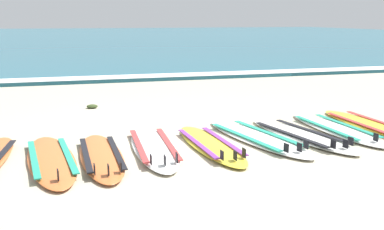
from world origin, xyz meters
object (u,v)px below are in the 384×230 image
Objects in this scene: surfboard_1 at (51,159)px; surfboard_6 at (300,135)px; surfboard_2 at (101,156)px; surfboard_8 at (367,124)px; surfboard_7 at (336,128)px; surfboard_3 at (154,147)px; surfboard_5 at (256,137)px; surfboard_4 at (210,144)px.

surfboard_1 is 3.47m from surfboard_6.
surfboard_8 is at bearing 7.42° from surfboard_2.
surfboard_8 is (0.65, 0.11, 0.00)m from surfboard_7.
surfboard_3 and surfboard_8 have the same top height.
surfboard_1 and surfboard_8 have the same top height.
surfboard_7 is at bearing 4.52° from surfboard_3.
surfboard_1 is 4.85m from surfboard_8.
surfboard_3 is 1.51m from surfboard_5.
surfboard_1 and surfboard_2 have the same top height.
surfboard_4 is at bearing 2.79° from surfboard_1.
surfboard_3 is at bearing -175.48° from surfboard_7.
surfboard_1 is at bearing -176.37° from surfboard_6.
surfboard_3 is at bearing -174.60° from surfboard_8.
surfboard_3 is at bearing 173.05° from surfboard_4.
surfboard_5 is (2.20, 0.30, -0.00)m from surfboard_2.
surfboard_1 is 1.05× the size of surfboard_4.
surfboard_4 is at bearing -171.27° from surfboard_8.
surfboard_6 is at bearing -5.00° from surfboard_5.
surfboard_4 is 0.95× the size of surfboard_8.
surfboard_1 is 1.30m from surfboard_3.
surfboard_6 is at bearing 4.83° from surfboard_4.
surfboard_6 is 1.03× the size of surfboard_8.
surfboard_5 and surfboard_6 have the same top height.
surfboard_1 is 0.92× the size of surfboard_5.
surfboard_2 and surfboard_7 have the same top height.
surfboard_2 is at bearing -162.72° from surfboard_3.
surfboard_7 is at bearing 15.73° from surfboard_6.
surfboard_1 is 1.01× the size of surfboard_3.
surfboard_5 is at bearing -174.14° from surfboard_7.
surfboard_2 and surfboard_3 have the same top height.
surfboard_5 is (2.79, 0.28, 0.00)m from surfboard_1.
surfboard_7 is at bearing 7.08° from surfboard_2.
surfboard_4 is at bearing -171.44° from surfboard_7.
surfboard_4 is 0.93× the size of surfboard_7.
surfboard_6 is at bearing 0.73° from surfboard_3.
surfboard_2 is at bearing -172.16° from surfboard_5.
surfboard_7 is at bearing 5.86° from surfboard_5.
surfboard_5 is 0.67m from surfboard_6.
surfboard_2 is 2.88m from surfboard_6.
surfboard_3 is 0.76m from surfboard_4.
surfboard_5 is (1.50, 0.09, -0.00)m from surfboard_3.
surfboard_3 is 2.90m from surfboard_7.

